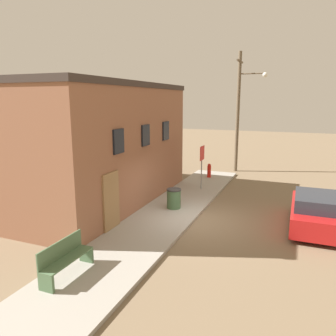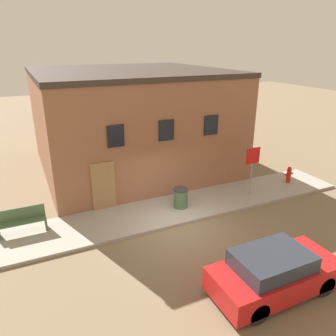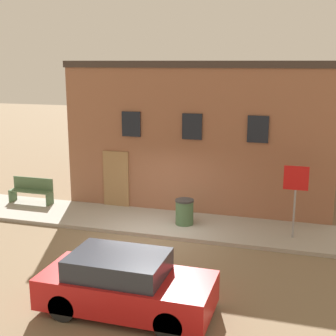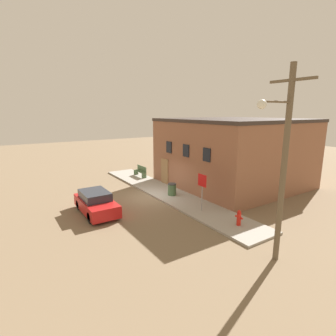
# 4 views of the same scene
# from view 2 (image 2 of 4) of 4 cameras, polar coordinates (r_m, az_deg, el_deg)

# --- Properties ---
(ground_plane) EXTENTS (80.00, 80.00, 0.00)m
(ground_plane) POSITION_cam_2_polar(r_m,az_deg,el_deg) (13.03, 1.53, -10.21)
(ground_plane) COLOR #7A664C
(sidewalk) EXTENTS (17.54, 2.53, 0.12)m
(sidewalk) POSITION_cam_2_polar(r_m,az_deg,el_deg) (13.99, -0.80, -7.58)
(sidewalk) COLOR #9E998E
(sidewalk) RESTS_ON ground
(brick_building) EXTENTS (9.75, 9.81, 5.46)m
(brick_building) POSITION_cam_2_polar(r_m,az_deg,el_deg) (18.69, -6.63, 8.38)
(brick_building) COLOR #8E5B42
(brick_building) RESTS_ON ground
(fire_hydrant) EXTENTS (0.47, 0.22, 0.84)m
(fire_hydrant) POSITION_cam_2_polar(r_m,az_deg,el_deg) (17.60, 20.30, -1.07)
(fire_hydrant) COLOR red
(fire_hydrant) RESTS_ON sidewalk
(stop_sign) EXTENTS (0.74, 0.06, 2.26)m
(stop_sign) POSITION_cam_2_polar(r_m,az_deg,el_deg) (15.26, 14.48, 1.04)
(stop_sign) COLOR gray
(stop_sign) RESTS_ON sidewalk
(bench) EXTENTS (1.70, 0.44, 0.96)m
(bench) POSITION_cam_2_polar(r_m,az_deg,el_deg) (13.37, -24.14, -8.42)
(bench) COLOR #4C6B47
(bench) RESTS_ON sidewalk
(trash_bin) EXTENTS (0.62, 0.62, 0.85)m
(trash_bin) POSITION_cam_2_polar(r_m,az_deg,el_deg) (14.05, 2.23, -5.22)
(trash_bin) COLOR #426642
(trash_bin) RESTS_ON sidewalk
(parked_car) EXTENTS (3.82, 1.67, 1.33)m
(parked_car) POSITION_cam_2_polar(r_m,az_deg,el_deg) (10.19, 18.01, -16.93)
(parked_car) COLOR black
(parked_car) RESTS_ON ground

